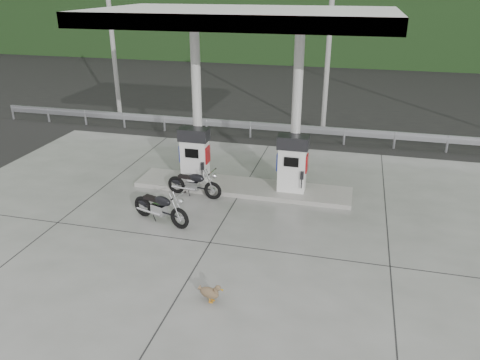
% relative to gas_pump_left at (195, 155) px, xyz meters
% --- Properties ---
extents(ground, '(160.00, 160.00, 0.00)m').
position_rel_gas_pump_left_xyz_m(ground, '(1.60, -2.50, -1.07)').
color(ground, black).
rests_on(ground, ground).
extents(forecourt_apron, '(18.00, 14.00, 0.02)m').
position_rel_gas_pump_left_xyz_m(forecourt_apron, '(1.60, -2.50, -1.06)').
color(forecourt_apron, slate).
rests_on(forecourt_apron, ground).
extents(pump_island, '(7.00, 1.40, 0.15)m').
position_rel_gas_pump_left_xyz_m(pump_island, '(1.60, 0.00, -0.98)').
color(pump_island, gray).
rests_on(pump_island, forecourt_apron).
extents(gas_pump_left, '(0.95, 0.55, 1.80)m').
position_rel_gas_pump_left_xyz_m(gas_pump_left, '(0.00, 0.00, 0.00)').
color(gas_pump_left, white).
rests_on(gas_pump_left, pump_island).
extents(gas_pump_right, '(0.95, 0.55, 1.80)m').
position_rel_gas_pump_left_xyz_m(gas_pump_right, '(3.20, 0.00, 0.00)').
color(gas_pump_right, white).
rests_on(gas_pump_right, pump_island).
extents(canopy_column_left, '(0.30, 0.30, 5.00)m').
position_rel_gas_pump_left_xyz_m(canopy_column_left, '(0.00, 0.40, 1.60)').
color(canopy_column_left, silver).
rests_on(canopy_column_left, pump_island).
extents(canopy_column_right, '(0.30, 0.30, 5.00)m').
position_rel_gas_pump_left_xyz_m(canopy_column_right, '(3.20, 0.40, 1.60)').
color(canopy_column_right, silver).
rests_on(canopy_column_right, pump_island).
extents(canopy_roof, '(8.50, 5.00, 0.40)m').
position_rel_gas_pump_left_xyz_m(canopy_roof, '(1.60, 0.00, 4.30)').
color(canopy_roof, white).
rests_on(canopy_roof, canopy_column_left).
extents(guardrail, '(26.00, 0.16, 1.42)m').
position_rel_gas_pump_left_xyz_m(guardrail, '(1.60, 5.50, -0.36)').
color(guardrail, '#9FA0A6').
rests_on(guardrail, ground).
extents(road, '(60.00, 7.00, 0.01)m').
position_rel_gas_pump_left_xyz_m(road, '(1.60, 9.00, -1.07)').
color(road, black).
rests_on(road, ground).
extents(utility_pole_a, '(0.22, 0.22, 8.00)m').
position_rel_gas_pump_left_xyz_m(utility_pole_a, '(-6.40, 7.00, 2.93)').
color(utility_pole_a, gray).
rests_on(utility_pole_a, ground).
extents(utility_pole_b, '(0.22, 0.22, 8.00)m').
position_rel_gas_pump_left_xyz_m(utility_pole_b, '(3.60, 7.00, 2.93)').
color(utility_pole_b, gray).
rests_on(utility_pole_b, ground).
extents(tree_band, '(80.00, 6.00, 6.00)m').
position_rel_gas_pump_left_xyz_m(tree_band, '(1.60, 27.50, 1.93)').
color(tree_band, black).
rests_on(tree_band, ground).
extents(forested_hills, '(100.00, 40.00, 140.00)m').
position_rel_gas_pump_left_xyz_m(forested_hills, '(1.60, 57.50, -1.07)').
color(forested_hills, black).
rests_on(forested_hills, ground).
extents(motorcycle_left, '(1.93, 1.15, 0.87)m').
position_rel_gas_pump_left_xyz_m(motorcycle_left, '(-0.08, -2.73, -0.61)').
color(motorcycle_left, black).
rests_on(motorcycle_left, forecourt_apron).
extents(motorcycle_right, '(1.78, 0.75, 0.82)m').
position_rel_gas_pump_left_xyz_m(motorcycle_right, '(0.25, -0.86, -0.64)').
color(motorcycle_right, black).
rests_on(motorcycle_right, forecourt_apron).
extents(duck, '(0.56, 0.28, 0.39)m').
position_rel_gas_pump_left_xyz_m(duck, '(2.31, -5.78, -0.85)').
color(duck, brown).
rests_on(duck, forecourt_apron).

